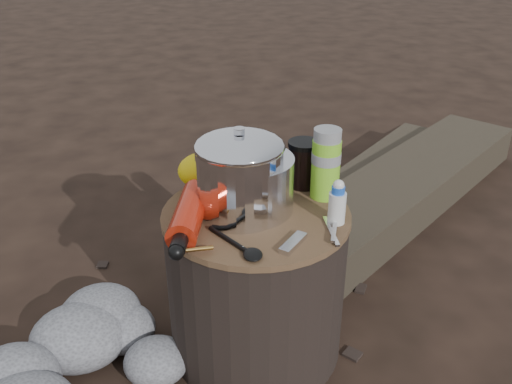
{
  "coord_description": "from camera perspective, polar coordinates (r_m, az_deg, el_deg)",
  "views": [
    {
      "loc": [
        -0.16,
        -1.17,
        1.1
      ],
      "look_at": [
        0.0,
        0.0,
        0.48
      ],
      "focal_mm": 39.08,
      "sensor_mm": 36.0,
      "label": 1
    }
  ],
  "objects": [
    {
      "name": "travel_mug",
      "position": [
        1.47,
        4.89,
        2.87
      ],
      "size": [
        0.08,
        0.08,
        0.12
      ],
      "primitive_type": "cylinder",
      "color": "black",
      "rests_on": "stump"
    },
    {
      "name": "stump",
      "position": [
        1.48,
        0.0,
        -9.24
      ],
      "size": [
        0.46,
        0.46,
        0.42
      ],
      "primitive_type": "cylinder",
      "color": "black",
      "rests_on": "ground"
    },
    {
      "name": "food_pouch",
      "position": [
        1.49,
        -0.33,
        3.19
      ],
      "size": [
        0.1,
        0.04,
        0.12
      ],
      "primitive_type": "cube",
      "rotation": [
        0.0,
        0.0,
        -0.14
      ],
      "color": "#0E1A4A",
      "rests_on": "stump"
    },
    {
      "name": "thermos",
      "position": [
        1.41,
        7.16,
        2.86
      ],
      "size": [
        0.07,
        0.07,
        0.18
      ],
      "primitive_type": "cylinder",
      "color": "#75BF25",
      "rests_on": "stump"
    },
    {
      "name": "log_small",
      "position": [
        2.31,
        11.07,
        0.27
      ],
      "size": [
        1.13,
        1.15,
        0.11
      ],
      "primitive_type": "cube",
      "rotation": [
        0.0,
        0.0,
        -0.77
      ],
      "color": "#30291F",
      "rests_on": "ground"
    },
    {
      "name": "log_main",
      "position": [
        2.18,
        13.0,
        -1.13
      ],
      "size": [
        1.58,
        1.43,
        0.15
      ],
      "primitive_type": "cube",
      "rotation": [
        0.0,
        0.0,
        -0.85
      ],
      "color": "#30291F",
      "rests_on": "ground"
    },
    {
      "name": "ground",
      "position": [
        1.62,
        0.0,
        -15.27
      ],
      "size": [
        60.0,
        60.0,
        0.0
      ],
      "primitive_type": "plane",
      "color": "black",
      "rests_on": "ground"
    },
    {
      "name": "foil_windscreen",
      "position": [
        1.35,
        -0.82,
        0.86
      ],
      "size": [
        0.22,
        0.22,
        0.14
      ],
      "primitive_type": "cylinder",
      "color": "silver",
      "rests_on": "stump"
    },
    {
      "name": "multitool",
      "position": [
        1.24,
        3.83,
        -5.24
      ],
      "size": [
        0.08,
        0.09,
        0.01
      ],
      "primitive_type": "cube",
      "rotation": [
        0.0,
        0.0,
        -0.68
      ],
      "color": "silver",
      "rests_on": "stump"
    },
    {
      "name": "pot_grabber",
      "position": [
        1.29,
        7.68,
        -3.86
      ],
      "size": [
        0.05,
        0.13,
        0.01
      ],
      "primitive_type": null,
      "rotation": [
        0.0,
        0.0,
        -0.17
      ],
      "color": "silver",
      "rests_on": "stump"
    },
    {
      "name": "squeeze_bottle",
      "position": [
        1.31,
        8.31,
        -1.23
      ],
      "size": [
        0.04,
        0.04,
        0.1
      ],
      "primitive_type": "cylinder",
      "color": "silver",
      "rests_on": "stump"
    },
    {
      "name": "fuel_bottle",
      "position": [
        1.29,
        -6.86,
        -2.28
      ],
      "size": [
        0.12,
        0.29,
        0.07
      ],
      "primitive_type": null,
      "rotation": [
        0.0,
        0.0,
        -0.2
      ],
      "color": "#AD200D",
      "rests_on": "stump"
    },
    {
      "name": "stuff_sack",
      "position": [
        1.47,
        -5.32,
        2.22
      ],
      "size": [
        0.14,
        0.11,
        0.09
      ],
      "primitive_type": "ellipsoid",
      "color": "#DEB90B",
      "rests_on": "stump"
    },
    {
      "name": "spork",
      "position": [
        1.24,
        -2.69,
        -4.93
      ],
      "size": [
        0.12,
        0.16,
        0.01
      ],
      "primitive_type": null,
      "rotation": [
        0.0,
        0.0,
        0.59
      ],
      "color": "black",
      "rests_on": "stump"
    },
    {
      "name": "camping_pot",
      "position": [
        1.32,
        -1.67,
        1.86
      ],
      "size": [
        0.21,
        0.21,
        0.21
      ],
      "primitive_type": "cylinder",
      "color": "silver",
      "rests_on": "stump"
    }
  ]
}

